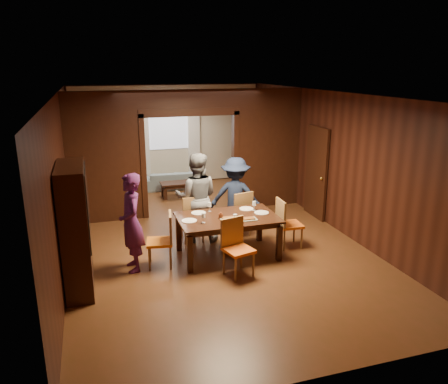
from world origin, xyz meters
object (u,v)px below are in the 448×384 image
object	(u,v)px
chair_far_l	(192,218)
chair_far_r	(238,213)
person_purple	(131,223)
person_grey	(196,197)
person_navy	(236,196)
sofa	(173,180)
chair_near	(239,248)
coffee_table	(176,190)
dining_table	(228,236)
chair_left	(159,240)
chair_right	(290,223)
hutch	(75,229)

from	to	relation	value
chair_far_l	chair_far_r	distance (m)	0.98
person_purple	person_grey	bearing A→B (deg)	120.60
person_navy	person_grey	bearing A→B (deg)	30.75
person_navy	chair_far_r	bearing A→B (deg)	121.80
person_purple	sofa	size ratio (longest dim) A/B	1.00
person_grey	chair_near	size ratio (longest dim) A/B	1.85
sofa	coffee_table	size ratio (longest dim) A/B	2.14
chair_far_r	person_purple	bearing A→B (deg)	9.67
dining_table	chair_far_l	distance (m)	1.01
coffee_table	chair_far_l	xyz separation A→B (m)	(-0.28, -3.10, 0.28)
person_grey	coffee_table	xyz separation A→B (m)	(0.17, 3.09, -0.70)
chair_left	coffee_table	bearing A→B (deg)	174.45
person_navy	chair_right	size ratio (longest dim) A/B	1.68
person_grey	chair_far_r	world-z (taller)	person_grey
person_navy	chair_near	bearing A→B (deg)	95.94
person_navy	chair_far_l	bearing A→B (deg)	30.31
chair_near	hutch	xyz separation A→B (m)	(-2.55, 0.33, 0.52)
sofa	chair_left	world-z (taller)	chair_left
chair_far_l	chair_near	xyz separation A→B (m)	(0.40, -1.71, 0.00)
person_purple	dining_table	distance (m)	1.80
chair_right	sofa	bearing A→B (deg)	18.17
hutch	coffee_table	bearing A→B (deg)	61.59
chair_far_r	chair_near	distance (m)	1.81
person_purple	chair_far_l	xyz separation A→B (m)	(1.27, 0.97, -0.37)
dining_table	hutch	world-z (taller)	hutch
person_purple	chair_right	world-z (taller)	person_purple
sofa	chair_far_l	bearing A→B (deg)	88.53
chair_near	person_grey	bearing A→B (deg)	84.57
person_purple	sofa	bearing A→B (deg)	156.99
person_navy	dining_table	world-z (taller)	person_navy
coffee_table	person_purple	bearing A→B (deg)	-110.78
person_navy	hutch	size ratio (longest dim) A/B	0.81
sofa	dining_table	size ratio (longest dim) A/B	0.95
chair_far_l	chair_far_r	size ratio (longest dim) A/B	1.00
dining_table	person_purple	bearing A→B (deg)	-177.64
chair_right	person_grey	bearing A→B (deg)	64.24
coffee_table	chair_left	bearing A→B (deg)	-104.89
sofa	chair_near	bearing A→B (deg)	94.11
person_purple	chair_near	size ratio (longest dim) A/B	1.76
person_grey	chair_right	world-z (taller)	person_grey
person_navy	dining_table	size ratio (longest dim) A/B	0.90
person_navy	chair_far_l	xyz separation A→B (m)	(-0.96, -0.12, -0.33)
person_grey	chair_far_l	distance (m)	0.43
person_purple	chair_left	world-z (taller)	person_purple
chair_left	chair_far_l	xyz separation A→B (m)	(0.81, 0.97, 0.00)
coffee_table	chair_right	world-z (taller)	chair_right
dining_table	chair_near	world-z (taller)	chair_near
person_purple	sofa	world-z (taller)	person_purple
chair_near	hutch	distance (m)	2.62
person_grey	chair_right	distance (m)	1.90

